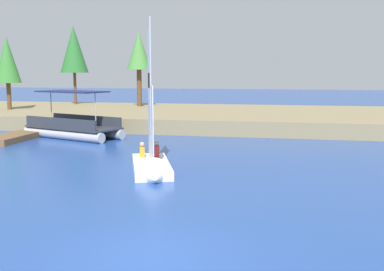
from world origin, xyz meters
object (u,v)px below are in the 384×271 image
shoreline_tree_left (7,60)px  wooden_dock (24,135)px  shoreline_tree_centre (139,52)px  pontoon_boat (73,127)px  shoreline_tree_midleft (74,50)px  sailboat (152,163)px

shoreline_tree_left → wooden_dock: 11.49m
shoreline_tree_centre → pontoon_boat: 14.06m
shoreline_tree_left → shoreline_tree_centre: (9.25, 5.50, 0.78)m
shoreline_tree_midleft → pontoon_boat: bearing=-65.0°
shoreline_tree_left → wooden_dock: shoreline_tree_left is taller
wooden_dock → sailboat: 13.52m
shoreline_tree_midleft → wooden_dock: (3.91, -15.34, -5.89)m
wooden_dock → sailboat: size_ratio=1.02×
shoreline_tree_left → pontoon_boat: bearing=-39.5°
shoreline_tree_centre → wooden_dock: shoreline_tree_centre is taller
pontoon_boat → shoreline_tree_left: bearing=161.3°
shoreline_tree_left → shoreline_tree_centre: size_ratio=0.90×
shoreline_tree_left → shoreline_tree_centre: bearing=30.8°
shoreline_tree_left → shoreline_tree_midleft: shoreline_tree_midleft is taller
shoreline_tree_midleft → wooden_dock: bearing=-75.7°
pontoon_boat → wooden_dock: bearing=-145.7°
shoreline_tree_midleft → sailboat: bearing=-58.4°
pontoon_boat → sailboat: bearing=-28.7°
shoreline_tree_left → shoreline_tree_centre: 10.79m
wooden_dock → pontoon_boat: pontoon_boat is taller
sailboat → shoreline_tree_centre: bearing=179.1°
sailboat → wooden_dock: bearing=-148.2°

